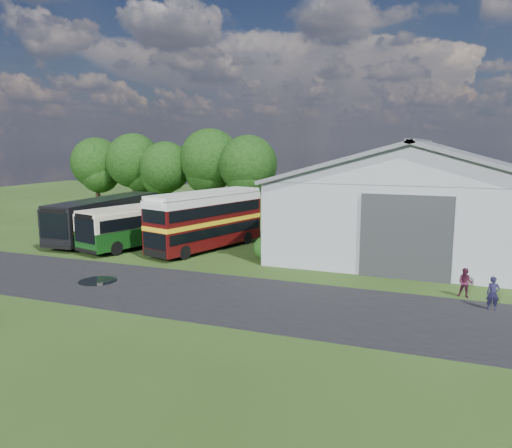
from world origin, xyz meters
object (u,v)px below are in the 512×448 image
at_px(visitor_b, 465,283).
at_px(visitor_a, 493,294).
at_px(storage_shed, 419,191).
at_px(bus_dark_single, 106,217).
at_px(bus_green_single, 149,223).
at_px(bus_maroon_double, 206,221).

bearing_deg(visitor_b, visitor_a, -46.68).
height_order(storage_shed, bus_dark_single, storage_shed).
distance_m(bus_dark_single, visitor_b, 28.52).
xyz_separation_m(bus_green_single, visitor_b, (23.01, -5.87, -0.92)).
xyz_separation_m(visitor_a, visitor_b, (-1.18, 1.68, -0.04)).
distance_m(bus_maroon_double, visitor_a, 20.60).
bearing_deg(bus_green_single, bus_maroon_double, 15.88).
height_order(bus_dark_single, visitor_b, bus_dark_single).
bearing_deg(bus_green_single, visitor_b, 1.64).
distance_m(storage_shed, bus_maroon_double, 17.17).
bearing_deg(bus_green_single, visitor_a, -1.38).
relative_size(storage_shed, bus_maroon_double, 2.36).
height_order(bus_green_single, visitor_b, bus_green_single).
relative_size(bus_maroon_double, bus_dark_single, 0.84).
bearing_deg(storage_shed, visitor_b, -77.33).
distance_m(bus_dark_single, visitor_a, 30.09).
bearing_deg(storage_shed, visitor_a, -74.65).
relative_size(storage_shed, bus_green_single, 2.09).
bearing_deg(visitor_b, bus_green_single, 173.81).
bearing_deg(bus_dark_single, storage_shed, 16.02).
height_order(bus_dark_single, visitor_a, bus_dark_single).
relative_size(bus_green_single, visitor_a, 7.25).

